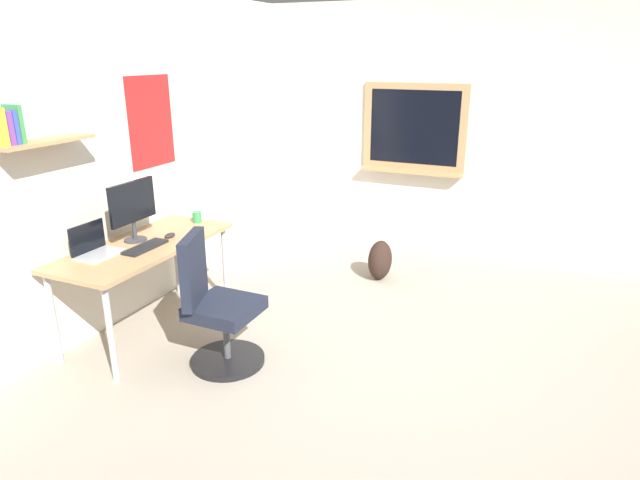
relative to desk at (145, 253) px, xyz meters
The scene contains 11 objects.
ground_plane 2.17m from the desk, 81.29° to the right, with size 5.20×5.20×0.00m, color #9E9384.
wall_back 0.82m from the desk, 52.18° to the left, with size 5.00×0.30×2.60m.
wall_right 3.49m from the desk, 36.25° to the right, with size 0.22×5.00×2.60m.
desk is the anchor object (origin of this frame).
office_chair 0.82m from the desk, 104.40° to the right, with size 0.53×0.55×0.95m.
laptop 0.38m from the desk, 155.25° to the left, with size 0.31×0.21×0.23m.
monitor_primary 0.36m from the desk, 70.52° to the left, with size 0.46×0.17×0.46m.
keyboard 0.13m from the desk, 132.43° to the right, with size 0.37×0.13×0.02m, color black.
computer_mouse 0.24m from the desk, 21.09° to the right, with size 0.10×0.06×0.03m, color #262628.
coffee_mug 0.64m from the desk, ahead, with size 0.08×0.08×0.09m, color #338C4C.
backpack 2.22m from the desk, 37.31° to the right, with size 0.32×0.22×0.39m, color black.
Camera 1 is at (-3.34, -0.78, 2.09)m, focal length 30.87 mm.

